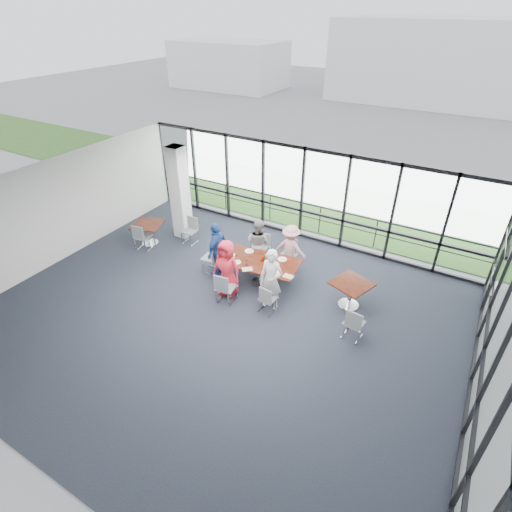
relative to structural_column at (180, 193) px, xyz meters
The scene contains 44 objects.
floor 4.96m from the structural_column, 39.81° to the right, with size 12.00×10.00×0.02m, color #202330.
ceiling 4.95m from the structural_column, 39.81° to the right, with size 12.00×10.00×0.04m, color white.
wall_left 3.84m from the structural_column, 128.66° to the right, with size 0.10×10.00×3.20m, color silver.
wall_front 8.77m from the structural_column, 65.77° to the right, with size 12.00×0.10×3.20m, color silver.
curtain_wall_back 4.12m from the structural_column, 29.05° to the left, with size 12.00×0.10×3.20m, color white.
curtain_wall_right 10.06m from the structural_column, 17.35° to the right, with size 0.10×10.00×3.20m, color white.
exit_door 9.64m from the structural_column, ahead, with size 0.12×1.60×2.10m, color black.
structural_column is the anchor object (origin of this frame).
apron 8.04m from the structural_column, 62.78° to the left, with size 80.00×70.00×0.02m, color gray.
grass_strip 6.36m from the structural_column, 54.25° to the left, with size 80.00×5.00×0.01m, color #2E5E1B.
hangar_main 30.01m from the structural_column, 75.31° to the left, with size 24.00×10.00×6.00m, color white.
hangar_aux 28.85m from the structural_column, 119.94° to the left, with size 10.00×6.00×4.00m, color white.
guard_rail 4.57m from the structural_column, 35.84° to the left, with size 0.06×0.06×12.00m, color #2D2D33.
main_table 4.08m from the structural_column, 16.64° to the right, with size 2.28×1.43×0.75m.
side_table_left 1.56m from the structural_column, 120.89° to the right, with size 1.17×1.17×0.75m.
side_table_right 6.52m from the structural_column, ahead, with size 1.18×1.18×0.75m.
diner_near_left 3.89m from the structural_column, 32.40° to the right, with size 0.83×0.54×1.71m, color red.
diner_near_right 4.99m from the structural_column, 23.00° to the right, with size 0.64×0.47×1.76m, color beige.
diner_far_left 3.36m from the structural_column, ahead, with size 0.77×0.48×1.59m, color gray.
diner_far_right 4.31m from the structural_column, ahead, with size 0.99×0.51×1.53m, color #D48B92.
diner_end 2.88m from the structural_column, 29.31° to the right, with size 1.01×0.55×1.72m, color navy.
chair_main_nl 4.29m from the structural_column, 34.72° to the right, with size 0.44×0.44×0.90m, color gray, non-canonical shape.
chair_main_nr 5.20m from the structural_column, 25.23° to the right, with size 0.40×0.40×0.83m, color gray, non-canonical shape.
chair_main_fl 3.37m from the structural_column, ahead, with size 0.41×0.41×0.85m, color gray, non-canonical shape.
chair_main_fr 4.29m from the structural_column, ahead, with size 0.47×0.47×0.95m, color gray, non-canonical shape.
chair_main_end 2.81m from the structural_column, 32.21° to the right, with size 0.48×0.48×0.97m, color gray, non-canonical shape.
chair_spare_la 1.89m from the structural_column, 110.95° to the right, with size 0.43×0.43×0.89m, color gray, non-canonical shape.
chair_spare_lb 1.32m from the structural_column, 31.02° to the right, with size 0.43×0.43×0.89m, color gray, non-canonical shape.
chair_spare_r 7.24m from the structural_column, 16.10° to the right, with size 0.44×0.44×0.91m, color gray, non-canonical shape.
plate_nl 3.66m from the structural_column, 25.44° to the right, with size 0.24×0.24×0.01m, color white.
plate_nr 4.76m from the structural_column, 17.97° to the right, with size 0.28×0.28×0.01m, color white.
plate_fl 3.43m from the structural_column, 14.49° to the right, with size 0.27×0.27×0.01m, color white.
plate_fr 4.42m from the structural_column, ahead, with size 0.27×0.27×0.01m, color white.
plate_end 3.24m from the structural_column, 24.32° to the right, with size 0.26×0.26×0.01m, color white.
tumbler_a 3.92m from the structural_column, 22.98° to the right, with size 0.07×0.07×0.15m, color white.
tumbler_b 4.40m from the structural_column, 17.77° to the right, with size 0.07×0.07×0.14m, color white.
tumbler_c 4.02m from the structural_column, 11.63° to the right, with size 0.07×0.07×0.14m, color white.
tumbler_d 3.51m from the structural_column, 24.21° to the right, with size 0.06×0.06×0.13m, color white.
menu_a 4.11m from the structural_column, 24.64° to the right, with size 0.30×0.21×0.00m, color beige.
menu_b 5.07m from the structural_column, 16.36° to the right, with size 0.28×0.20×0.00m, color beige.
menu_c 4.08m from the structural_column, 10.49° to the right, with size 0.31×0.22×0.00m, color beige.
condiment_caddy 4.05m from the structural_column, 15.60° to the right, with size 0.10×0.07×0.04m, color black.
ketchup_bottle 4.07m from the structural_column, 16.27° to the right, with size 0.06×0.06×0.18m, color #B60900.
green_bottle 4.07m from the structural_column, 15.12° to the right, with size 0.05×0.05×0.20m, color #226B25.
Camera 1 is at (4.84, -6.48, 7.06)m, focal length 28.00 mm.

